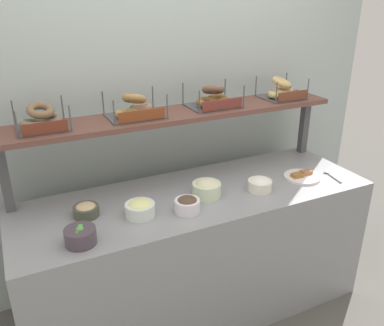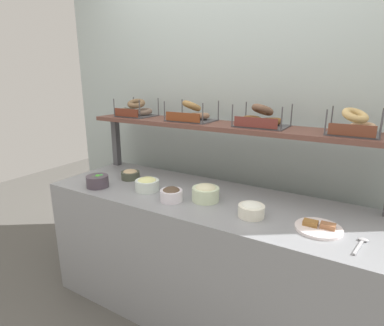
{
  "view_description": "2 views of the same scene",
  "coord_description": "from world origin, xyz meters",
  "px_view_note": "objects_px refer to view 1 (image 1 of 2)",
  "views": [
    {
      "loc": [
        -0.95,
        -1.9,
        1.96
      ],
      "look_at": [
        -0.02,
        0.03,
        1.04
      ],
      "focal_mm": 37.98,
      "sensor_mm": 36.0,
      "label": 1
    },
    {
      "loc": [
        0.88,
        -1.62,
        1.59
      ],
      "look_at": [
        -0.13,
        0.07,
        1.04
      ],
      "focal_mm": 29.11,
      "sensor_mm": 36.0,
      "label": 2
    }
  ],
  "objects_px": {
    "serving_spoon_near_plate": "(330,174)",
    "bowl_potato_salad": "(206,188)",
    "bowl_hummus": "(86,210)",
    "bagel_basket_plain": "(281,91)",
    "serving_plate_white": "(302,176)",
    "bagel_basket_cinnamon_raisin": "(213,99)",
    "bagel_basket_everything": "(135,109)",
    "bowl_veggie_mix": "(80,236)",
    "bowl_egg_salad": "(140,208)",
    "bowl_cream_cheese": "(260,184)",
    "bowl_chocolate_spread": "(187,204)",
    "bagel_basket_poppy": "(42,120)"
  },
  "relations": [
    {
      "from": "bowl_chocolate_spread",
      "to": "serving_spoon_near_plate",
      "type": "relative_size",
      "value": 0.79
    },
    {
      "from": "bowl_chocolate_spread",
      "to": "bagel_basket_plain",
      "type": "distance_m",
      "value": 1.1
    },
    {
      "from": "bowl_egg_salad",
      "to": "bowl_cream_cheese",
      "type": "distance_m",
      "value": 0.74
    },
    {
      "from": "bowl_chocolate_spread",
      "to": "serving_plate_white",
      "type": "xyz_separation_m",
      "value": [
        0.84,
        0.07,
        -0.03
      ]
    },
    {
      "from": "serving_plate_white",
      "to": "bagel_basket_poppy",
      "type": "xyz_separation_m",
      "value": [
        -1.47,
        0.38,
        0.47
      ]
    },
    {
      "from": "bowl_veggie_mix",
      "to": "bagel_basket_plain",
      "type": "xyz_separation_m",
      "value": [
        1.49,
        0.49,
        0.44
      ]
    },
    {
      "from": "bowl_hummus",
      "to": "bowl_egg_salad",
      "type": "bearing_deg",
      "value": -25.49
    },
    {
      "from": "bowl_veggie_mix",
      "to": "bowl_hummus",
      "type": "relative_size",
      "value": 1.11
    },
    {
      "from": "bowl_chocolate_spread",
      "to": "bagel_basket_cinnamon_raisin",
      "type": "height_order",
      "value": "bagel_basket_cinnamon_raisin"
    },
    {
      "from": "bowl_veggie_mix",
      "to": "serving_plate_white",
      "type": "bearing_deg",
      "value": 4.8
    },
    {
      "from": "bowl_egg_salad",
      "to": "bagel_basket_cinnamon_raisin",
      "type": "xyz_separation_m",
      "value": [
        0.63,
        0.38,
        0.43
      ]
    },
    {
      "from": "serving_plate_white",
      "to": "bowl_cream_cheese",
      "type": "bearing_deg",
      "value": -175.55
    },
    {
      "from": "bagel_basket_plain",
      "to": "bowl_veggie_mix",
      "type": "bearing_deg",
      "value": -161.84
    },
    {
      "from": "bowl_chocolate_spread",
      "to": "bagel_basket_everything",
      "type": "xyz_separation_m",
      "value": [
        -0.12,
        0.44,
        0.43
      ]
    },
    {
      "from": "bagel_basket_everything",
      "to": "serving_plate_white",
      "type": "bearing_deg",
      "value": -21.16
    },
    {
      "from": "bowl_hummus",
      "to": "serving_plate_white",
      "type": "xyz_separation_m",
      "value": [
        1.34,
        -0.12,
        -0.02
      ]
    },
    {
      "from": "bowl_cream_cheese",
      "to": "bowl_egg_salad",
      "type": "bearing_deg",
      "value": 177.8
    },
    {
      "from": "bowl_egg_salad",
      "to": "serving_plate_white",
      "type": "relative_size",
      "value": 0.69
    },
    {
      "from": "bowl_veggie_mix",
      "to": "bagel_basket_poppy",
      "type": "relative_size",
      "value": 0.54
    },
    {
      "from": "bowl_potato_salad",
      "to": "bagel_basket_plain",
      "type": "distance_m",
      "value": 0.91
    },
    {
      "from": "bowl_veggie_mix",
      "to": "bagel_basket_everything",
      "type": "xyz_separation_m",
      "value": [
        0.46,
        0.49,
        0.43
      ]
    },
    {
      "from": "bowl_cream_cheese",
      "to": "bowl_chocolate_spread",
      "type": "height_order",
      "value": "bowl_chocolate_spread"
    },
    {
      "from": "bagel_basket_everything",
      "to": "bowl_veggie_mix",
      "type": "bearing_deg",
      "value": -132.87
    },
    {
      "from": "serving_spoon_near_plate",
      "to": "bagel_basket_plain",
      "type": "xyz_separation_m",
      "value": [
        -0.12,
        0.42,
        0.47
      ]
    },
    {
      "from": "bowl_cream_cheese",
      "to": "bowl_veggie_mix",
      "type": "bearing_deg",
      "value": -175.08
    },
    {
      "from": "bowl_potato_salad",
      "to": "bagel_basket_poppy",
      "type": "bearing_deg",
      "value": 157.69
    },
    {
      "from": "bowl_veggie_mix",
      "to": "serving_spoon_near_plate",
      "type": "relative_size",
      "value": 0.86
    },
    {
      "from": "bagel_basket_plain",
      "to": "bagel_basket_poppy",
      "type": "bearing_deg",
      "value": 179.69
    },
    {
      "from": "bowl_veggie_mix",
      "to": "bagel_basket_everything",
      "type": "relative_size",
      "value": 0.47
    },
    {
      "from": "bowl_cream_cheese",
      "to": "serving_plate_white",
      "type": "xyz_separation_m",
      "value": [
        0.34,
        0.03,
        -0.03
      ]
    },
    {
      "from": "serving_plate_white",
      "to": "bagel_basket_cinnamon_raisin",
      "type": "height_order",
      "value": "bagel_basket_cinnamon_raisin"
    },
    {
      "from": "bowl_veggie_mix",
      "to": "bowl_egg_salad",
      "type": "bearing_deg",
      "value": 19.77
    },
    {
      "from": "bowl_potato_salad",
      "to": "bagel_basket_everything",
      "type": "bearing_deg",
      "value": 132.45
    },
    {
      "from": "serving_plate_white",
      "to": "bagel_basket_plain",
      "type": "relative_size",
      "value": 0.84
    },
    {
      "from": "serving_spoon_near_plate",
      "to": "bowl_hummus",
      "type": "bearing_deg",
      "value": 173.48
    },
    {
      "from": "bowl_hummus",
      "to": "serving_plate_white",
      "type": "relative_size",
      "value": 0.59
    },
    {
      "from": "bowl_cream_cheese",
      "to": "bagel_basket_everything",
      "type": "distance_m",
      "value": 0.86
    },
    {
      "from": "bowl_cream_cheese",
      "to": "bowl_chocolate_spread",
      "type": "bearing_deg",
      "value": -175.28
    },
    {
      "from": "bowl_chocolate_spread",
      "to": "bagel_basket_poppy",
      "type": "xyz_separation_m",
      "value": [
        -0.63,
        0.45,
        0.43
      ]
    },
    {
      "from": "bagel_basket_poppy",
      "to": "bowl_chocolate_spread",
      "type": "bearing_deg",
      "value": -35.11
    },
    {
      "from": "bagel_basket_poppy",
      "to": "bagel_basket_everything",
      "type": "bearing_deg",
      "value": -0.53
    },
    {
      "from": "serving_plate_white",
      "to": "bowl_egg_salad",
      "type": "bearing_deg",
      "value": 179.91
    },
    {
      "from": "bagel_basket_poppy",
      "to": "bowl_veggie_mix",
      "type": "bearing_deg",
      "value": -83.91
    },
    {
      "from": "bowl_hummus",
      "to": "serving_plate_white",
      "type": "height_order",
      "value": "bowl_hummus"
    },
    {
      "from": "bowl_cream_cheese",
      "to": "bagel_basket_plain",
      "type": "relative_size",
      "value": 0.53
    },
    {
      "from": "serving_spoon_near_plate",
      "to": "bowl_potato_salad",
      "type": "bearing_deg",
      "value": 173.62
    },
    {
      "from": "bowl_chocolate_spread",
      "to": "bagel_basket_poppy",
      "type": "distance_m",
      "value": 0.89
    },
    {
      "from": "bagel_basket_cinnamon_raisin",
      "to": "bagel_basket_plain",
      "type": "relative_size",
      "value": 1.17
    },
    {
      "from": "serving_plate_white",
      "to": "serving_spoon_near_plate",
      "type": "distance_m",
      "value": 0.2
    },
    {
      "from": "bowl_egg_salad",
      "to": "bagel_basket_plain",
      "type": "height_order",
      "value": "bagel_basket_plain"
    }
  ]
}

